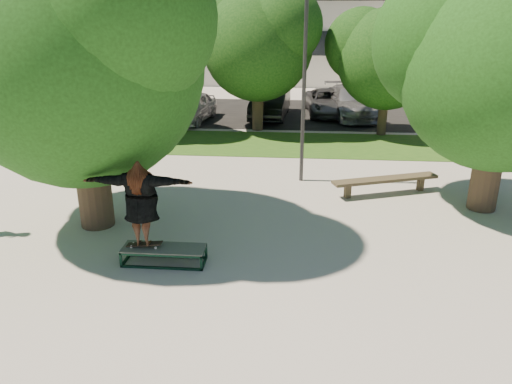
# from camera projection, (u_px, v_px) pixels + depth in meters

# --- Properties ---
(ground) EXTENTS (120.00, 120.00, 0.00)m
(ground) POSITION_uv_depth(u_px,v_px,m) (257.00, 248.00, 11.59)
(ground) COLOR #9F9B92
(ground) RESTS_ON ground
(grass_strip) EXTENTS (30.00, 4.00, 0.02)m
(grass_strip) POSITION_uv_depth(u_px,v_px,m) (301.00, 144.00, 20.38)
(grass_strip) COLOR #1D4B15
(grass_strip) RESTS_ON ground
(asphalt_strip) EXTENTS (40.00, 8.00, 0.01)m
(asphalt_strip) POSITION_uv_depth(u_px,v_px,m) (283.00, 113.00, 26.53)
(asphalt_strip) COLOR black
(asphalt_strip) RESTS_ON ground
(tree_left) EXTENTS (6.96, 5.95, 7.12)m
(tree_left) POSITION_uv_depth(u_px,v_px,m) (75.00, 46.00, 11.42)
(tree_left) COLOR #38281E
(tree_left) RESTS_ON ground
(tree_right) EXTENTS (6.24, 5.33, 6.51)m
(tree_right) POSITION_uv_depth(u_px,v_px,m) (501.00, 57.00, 12.57)
(tree_right) COLOR #38281E
(tree_right) RESTS_ON ground
(bg_tree_left) EXTENTS (5.28, 4.51, 5.77)m
(bg_tree_left) POSITION_uv_depth(u_px,v_px,m) (125.00, 46.00, 21.17)
(bg_tree_left) COLOR #38281E
(bg_tree_left) RESTS_ON ground
(bg_tree_mid) EXTENTS (5.76, 4.92, 6.24)m
(bg_tree_mid) POSITION_uv_depth(u_px,v_px,m) (256.00, 38.00, 21.57)
(bg_tree_mid) COLOR #38281E
(bg_tree_mid) RESTS_ON ground
(bg_tree_right) EXTENTS (5.04, 4.31, 5.43)m
(bg_tree_right) POSITION_uv_depth(u_px,v_px,m) (386.00, 53.00, 20.82)
(bg_tree_right) COLOR #38281E
(bg_tree_right) RESTS_ON ground
(lamppost) EXTENTS (0.25, 0.15, 6.11)m
(lamppost) POSITION_uv_depth(u_px,v_px,m) (304.00, 82.00, 15.08)
(lamppost) COLOR #2D2D30
(lamppost) RESTS_ON ground
(grind_box) EXTENTS (1.80, 0.60, 0.38)m
(grind_box) POSITION_uv_depth(u_px,v_px,m) (164.00, 255.00, 10.87)
(grind_box) COLOR #113323
(grind_box) RESTS_ON ground
(skater_rig) EXTENTS (2.31, 0.65, 1.95)m
(skater_rig) POSITION_uv_depth(u_px,v_px,m) (141.00, 203.00, 10.49)
(skater_rig) COLOR white
(skater_rig) RESTS_ON grind_box
(bench) EXTENTS (3.25, 1.56, 0.51)m
(bench) POSITION_uv_depth(u_px,v_px,m) (385.00, 180.00, 14.85)
(bench) COLOR #463C2A
(bench) RESTS_ON ground
(car_silver_a) EXTENTS (2.13, 4.26, 1.40)m
(car_silver_a) POSITION_uv_depth(u_px,v_px,m) (192.00, 107.00, 24.33)
(car_silver_a) COLOR #B6B6BB
(car_silver_a) RESTS_ON asphalt_strip
(car_dark) EXTENTS (1.94, 4.85, 1.57)m
(car_dark) POSITION_uv_depth(u_px,v_px,m) (270.00, 102.00, 25.21)
(car_dark) COLOR black
(car_dark) RESTS_ON asphalt_strip
(car_grey) EXTENTS (2.53, 4.78, 1.28)m
(car_grey) POSITION_uv_depth(u_px,v_px,m) (328.00, 102.00, 25.94)
(car_grey) COLOR slate
(car_grey) RESTS_ON asphalt_strip
(car_silver_b) EXTENTS (2.94, 5.53, 1.53)m
(car_silver_b) POSITION_uv_depth(u_px,v_px,m) (351.00, 102.00, 25.35)
(car_silver_b) COLOR #9D9DA1
(car_silver_b) RESTS_ON asphalt_strip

